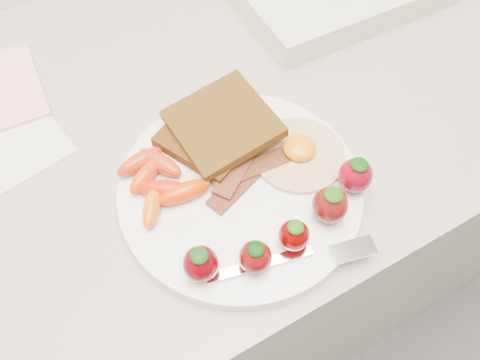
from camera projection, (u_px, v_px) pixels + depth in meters
counter at (196, 253)px, 0.97m from camera, size 2.00×0.60×0.90m
plate at (240, 189)px, 0.52m from camera, size 0.27×0.27×0.02m
toast_lower at (212, 134)px, 0.54m from camera, size 0.13×0.13×0.01m
toast_upper at (223, 124)px, 0.53m from camera, size 0.11×0.11×0.03m
fried_egg at (299, 152)px, 0.53m from camera, size 0.12×0.12×0.02m
bacon_strips at (243, 172)px, 0.52m from camera, size 0.11×0.08×0.01m
baby_carrots at (159, 181)px, 0.50m from camera, size 0.09×0.10×0.02m
strawberries at (295, 221)px, 0.47m from camera, size 0.22×0.06×0.05m
fork at (303, 257)px, 0.47m from camera, size 0.17×0.07×0.00m
notepad at (2, 89)px, 0.61m from camera, size 0.10×0.14×0.01m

